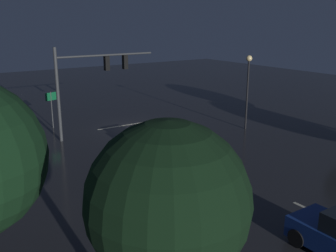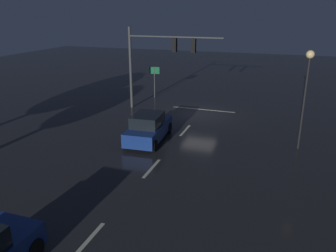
# 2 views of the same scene
# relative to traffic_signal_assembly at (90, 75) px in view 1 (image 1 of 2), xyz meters

# --- Properties ---
(ground_plane) EXTENTS (80.00, 80.00, 0.00)m
(ground_plane) POSITION_rel_traffic_signal_assembly_xyz_m (-3.32, 0.03, -4.38)
(ground_plane) COLOR #232326
(traffic_signal_assembly) EXTENTS (7.34, 0.47, 6.33)m
(traffic_signal_assembly) POSITION_rel_traffic_signal_assembly_xyz_m (0.00, 0.00, 0.00)
(traffic_signal_assembly) COLOR #383A3D
(traffic_signal_assembly) RESTS_ON ground_plane
(lane_dash_far) EXTENTS (0.16, 2.20, 0.01)m
(lane_dash_far) POSITION_rel_traffic_signal_assembly_xyz_m (-3.32, 4.03, -4.38)
(lane_dash_far) COLOR beige
(lane_dash_far) RESTS_ON ground_plane
(lane_dash_mid) EXTENTS (0.16, 2.20, 0.01)m
(lane_dash_mid) POSITION_rel_traffic_signal_assembly_xyz_m (-3.32, 10.03, -4.38)
(lane_dash_mid) COLOR beige
(lane_dash_mid) RESTS_ON ground_plane
(lane_dash_near) EXTENTS (0.16, 2.20, 0.01)m
(lane_dash_near) POSITION_rel_traffic_signal_assembly_xyz_m (-3.32, 16.03, -4.38)
(lane_dash_near) COLOR beige
(lane_dash_near) RESTS_ON ground_plane
(stop_bar) EXTENTS (5.00, 0.16, 0.01)m
(stop_bar) POSITION_rel_traffic_signal_assembly_xyz_m (-3.32, -1.19, -4.38)
(stop_bar) COLOR beige
(stop_bar) RESTS_ON ground_plane
(car_approaching) EXTENTS (2.16, 4.46, 1.70)m
(car_approaching) POSITION_rel_traffic_signal_assembly_xyz_m (-1.72, 6.47, -3.58)
(car_approaching) COLOR navy
(car_approaching) RESTS_ON ground_plane
(street_lamp_left_kerb) EXTENTS (0.44, 0.44, 5.54)m
(street_lamp_left_kerb) POSITION_rel_traffic_signal_assembly_xyz_m (-10.30, 4.83, -0.55)
(street_lamp_left_kerb) COLOR black
(street_lamp_left_kerb) RESTS_ON ground_plane
(route_sign) EXTENTS (0.88, 0.29, 2.80)m
(route_sign) POSITION_rel_traffic_signal_assembly_xyz_m (1.78, -3.61, -2.36)
(route_sign) COLOR #383A3D
(route_sign) RESTS_ON ground_plane
(tree_right_near) EXTENTS (3.32, 3.32, 6.20)m
(tree_right_near) POSITION_rel_traffic_signal_assembly_xyz_m (6.46, 19.23, 0.13)
(tree_right_near) COLOR #382314
(tree_right_near) RESTS_ON ground_plane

